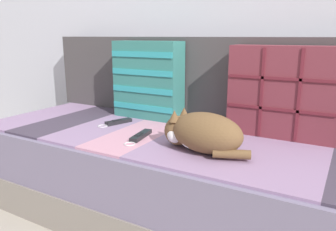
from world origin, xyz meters
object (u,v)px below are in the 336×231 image
object	(u,v)px
couch	(169,173)
game_remote_near	(140,136)
game_remote_far	(117,122)
throw_pillow_striped	(148,80)
sleeping_cat	(200,133)
throw_pillow_quilted	(283,92)

from	to	relation	value
couch	game_remote_near	world-z (taller)	game_remote_near
game_remote_far	throw_pillow_striped	bearing A→B (deg)	73.23
throw_pillow_striped	sleeping_cat	size ratio (longest dim) A/B	1.10
throw_pillow_striped	game_remote_far	bearing A→B (deg)	-106.77
throw_pillow_quilted	game_remote_near	distance (m)	0.66
game_remote_near	game_remote_far	xyz separation A→B (m)	(-0.24, 0.15, -0.00)
throw_pillow_quilted	throw_pillow_striped	bearing A→B (deg)	-179.96
throw_pillow_striped	game_remote_near	distance (m)	0.44
throw_pillow_quilted	game_remote_far	size ratio (longest dim) A/B	2.39
couch	sleeping_cat	size ratio (longest dim) A/B	5.21
throw_pillow_quilted	game_remote_far	world-z (taller)	throw_pillow_quilted
throw_pillow_quilted	game_remote_near	bearing A→B (deg)	-146.67
throw_pillow_striped	sleeping_cat	world-z (taller)	throw_pillow_striped
sleeping_cat	game_remote_far	xyz separation A→B (m)	(-0.54, 0.16, -0.07)
throw_pillow_striped	sleeping_cat	bearing A→B (deg)	-37.23
throw_pillow_striped	game_remote_near	world-z (taller)	throw_pillow_striped
throw_pillow_quilted	sleeping_cat	bearing A→B (deg)	-122.36
throw_pillow_striped	sleeping_cat	xyz separation A→B (m)	(0.48, -0.36, -0.13)
throw_pillow_striped	game_remote_far	size ratio (longest dim) A/B	2.13
throw_pillow_quilted	game_remote_far	xyz separation A→B (m)	(-0.77, -0.20, -0.19)
throw_pillow_quilted	game_remote_far	bearing A→B (deg)	-165.26
couch	game_remote_far	distance (m)	0.38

